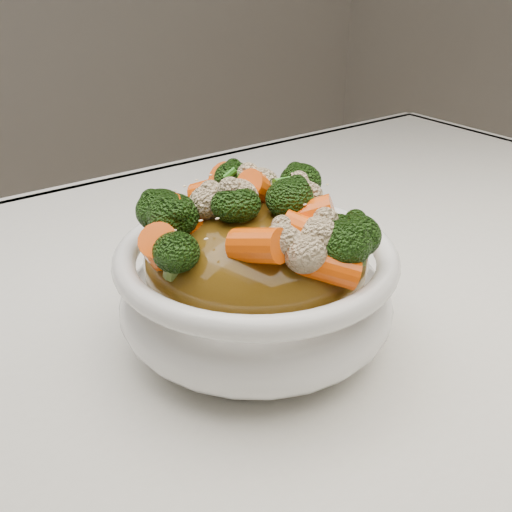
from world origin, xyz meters
TOP-DOWN VIEW (x-y plane):
  - tablecloth at (0.00, 0.00)m, footprint 1.20×0.80m
  - bowl at (-0.06, -0.02)m, footprint 0.25×0.25m
  - sauce_base at (-0.06, -0.02)m, footprint 0.20×0.20m
  - carrots at (-0.06, -0.02)m, footprint 0.20×0.20m
  - broccoli at (-0.06, -0.02)m, footprint 0.20×0.20m
  - cauliflower at (-0.06, -0.02)m, footprint 0.20×0.20m
  - scallions at (-0.06, -0.02)m, footprint 0.15×0.15m
  - sesame_seeds at (-0.06, -0.02)m, footprint 0.18×0.18m

SIDE VIEW (x-z plane):
  - tablecloth at x=0.00m, z-range 0.71..0.75m
  - bowl at x=-0.06m, z-range 0.75..0.83m
  - sauce_base at x=-0.06m, z-range 0.77..0.87m
  - cauliflower at x=-0.06m, z-range 0.86..0.90m
  - broccoli at x=-0.06m, z-range 0.86..0.90m
  - carrots at x=-0.06m, z-range 0.86..0.91m
  - scallions at x=-0.06m, z-range 0.87..0.89m
  - sesame_seeds at x=-0.06m, z-range 0.88..0.89m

